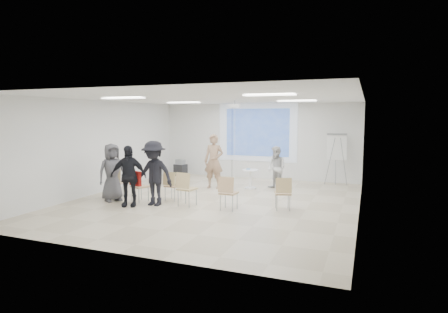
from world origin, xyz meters
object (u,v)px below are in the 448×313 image
(audience_mid, at_px, (154,169))
(audience_outer, at_px, (112,169))
(chair_center, at_px, (185,186))
(chair_right_inner, at_px, (228,190))
(player_left, at_px, (214,158))
(flipchart_easel, at_px, (337,147))
(chair_left_inner, at_px, (172,184))
(chair_far_left, at_px, (115,181))
(laptop, at_px, (173,185))
(chair_left_mid, at_px, (138,184))
(audience_left, at_px, (128,171))
(pedestal_table, at_px, (250,178))
(chair_right_far, at_px, (283,191))
(player_right, at_px, (276,166))
(av_cart, at_px, (181,168))

(audience_mid, height_order, audience_outer, audience_mid)
(chair_center, relative_size, chair_right_inner, 1.05)
(player_left, distance_m, flipchart_easel, 4.46)
(chair_left_inner, bearing_deg, chair_far_left, -168.01)
(chair_center, bearing_deg, audience_outer, -169.19)
(laptop, bearing_deg, chair_left_mid, 39.09)
(chair_right_inner, bearing_deg, flipchart_easel, 65.59)
(audience_left, xyz_separation_m, audience_outer, (-0.83, 0.38, -0.02))
(chair_left_inner, height_order, chair_center, chair_center)
(audience_mid, bearing_deg, pedestal_table, 63.32)
(pedestal_table, height_order, chair_right_far, chair_right_far)
(player_right, xyz_separation_m, chair_left_mid, (-3.32, -3.32, -0.29))
(chair_left_inner, relative_size, audience_left, 0.45)
(av_cart, bearing_deg, chair_left_inner, -53.88)
(player_right, bearing_deg, chair_right_inner, -67.99)
(chair_right_far, relative_size, av_cart, 1.27)
(player_left, relative_size, player_right, 1.30)
(player_left, height_order, chair_center, player_left)
(player_right, bearing_deg, chair_far_left, -113.79)
(chair_left_mid, distance_m, chair_center, 1.56)
(chair_left_mid, height_order, av_cart, chair_left_mid)
(chair_right_far, distance_m, av_cart, 6.68)
(chair_center, height_order, flipchart_easel, flipchart_easel)
(player_left, height_order, av_cart, player_left)
(chair_center, xyz_separation_m, laptop, (-0.70, 0.57, -0.10))
(chair_far_left, relative_size, audience_mid, 0.43)
(player_right, height_order, chair_center, player_right)
(chair_center, relative_size, audience_mid, 0.47)
(chair_right_far, height_order, audience_left, audience_left)
(chair_far_left, bearing_deg, player_right, 15.19)
(flipchart_easel, bearing_deg, player_left, -163.46)
(chair_center, xyz_separation_m, audience_mid, (-0.89, -0.18, 0.46))
(chair_right_far, height_order, audience_outer, audience_outer)
(laptop, xyz_separation_m, audience_mid, (-0.19, -0.75, 0.56))
(chair_left_inner, relative_size, flipchart_easel, 0.47)
(pedestal_table, distance_m, chair_right_far, 3.07)
(chair_right_far, xyz_separation_m, flipchart_easel, (1.00, 4.33, 0.86))
(chair_right_inner, xyz_separation_m, audience_mid, (-2.13, -0.18, 0.48))
(chair_right_far, xyz_separation_m, laptop, (-3.30, 0.02, -0.06))
(chair_right_inner, height_order, audience_left, audience_left)
(chair_left_inner, distance_m, chair_right_far, 3.31)
(audience_outer, xyz_separation_m, av_cart, (-0.29, 4.82, -0.63))
(player_right, relative_size, audience_left, 0.84)
(chair_left_inner, xyz_separation_m, chair_right_far, (3.31, 0.07, 0.01))
(chair_left_inner, bearing_deg, pedestal_table, 64.27)
(pedestal_table, bearing_deg, av_cart, 155.82)
(player_left, bearing_deg, laptop, -103.39)
(audience_mid, bearing_deg, chair_left_mid, 166.14)
(chair_left_mid, relative_size, audience_mid, 0.43)
(player_left, bearing_deg, pedestal_table, 12.22)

